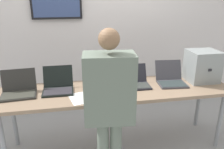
# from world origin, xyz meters

# --- Properties ---
(ground) EXTENTS (8.00, 8.00, 0.04)m
(ground) POSITION_xyz_m (0.00, 0.00, -0.02)
(ground) COLOR #949696
(back_wall) EXTENTS (8.00, 0.11, 2.46)m
(back_wall) POSITION_xyz_m (-0.01, 1.13, 1.24)
(back_wall) COLOR silver
(back_wall) RESTS_ON ground
(workbench) EXTENTS (2.73, 0.70, 0.79)m
(workbench) POSITION_xyz_m (0.00, 0.00, 0.74)
(workbench) COLOR #8A7058
(workbench) RESTS_ON ground
(equipment_box) EXTENTS (0.37, 0.34, 0.40)m
(equipment_box) POSITION_xyz_m (1.13, 0.08, 0.99)
(equipment_box) COLOR gray
(equipment_box) RESTS_ON workbench
(laptop_station_0) EXTENTS (0.39, 0.33, 0.26)m
(laptop_station_0) POSITION_xyz_m (-1.10, 0.06, 0.86)
(laptop_station_0) COLOR #282825
(laptop_station_0) RESTS_ON workbench
(laptop_station_1) EXTENTS (0.35, 0.36, 0.25)m
(laptop_station_1) POSITION_xyz_m (-0.68, 0.09, 0.85)
(laptop_station_1) COLOR black
(laptop_station_1) RESTS_ON workbench
(laptop_station_2) EXTENTS (0.33, 0.33, 0.27)m
(laptop_station_2) POSITION_xyz_m (-0.18, 0.07, 0.86)
(laptop_station_2) COLOR black
(laptop_station_2) RESTS_ON workbench
(laptop_station_3) EXTENTS (0.31, 0.34, 0.23)m
(laptop_station_3) POSITION_xyz_m (0.26, 0.08, 0.85)
(laptop_station_3) COLOR black
(laptop_station_3) RESTS_ON workbench
(laptop_station_4) EXTENTS (0.37, 0.39, 0.26)m
(laptop_station_4) POSITION_xyz_m (0.71, 0.07, 0.85)
(laptop_station_4) COLOR #3B3A40
(laptop_station_4) RESTS_ON workbench
(person) EXTENTS (0.48, 0.62, 1.61)m
(person) POSITION_xyz_m (-0.19, -0.62, 0.97)
(person) COLOR slate
(person) RESTS_ON ground
(paper_sheet) EXTENTS (0.27, 0.34, 0.00)m
(paper_sheet) POSITION_xyz_m (-0.44, -0.17, 0.80)
(paper_sheet) COLOR white
(paper_sheet) RESTS_ON workbench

